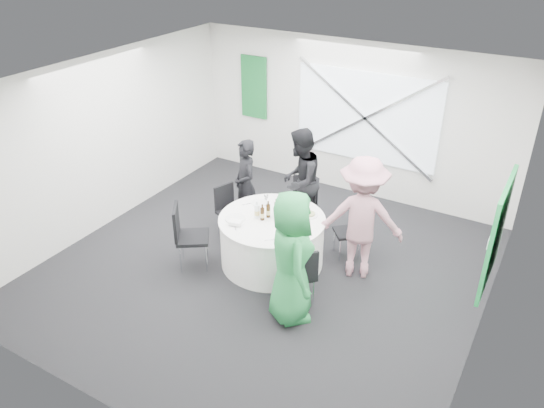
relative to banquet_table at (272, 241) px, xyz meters
The scene contains 45 objects.
floor 0.43m from the banquet_table, 90.00° to the right, with size 6.00×6.00×0.00m, color black.
ceiling 2.43m from the banquet_table, 90.00° to the right, with size 6.00×6.00×0.00m, color white.
wall_back 2.98m from the banquet_table, 90.00° to the left, with size 6.00×6.00×0.00m, color silver.
wall_front 3.36m from the banquet_table, 90.00° to the right, with size 6.00×6.00×0.00m, color silver.
wall_left 3.17m from the banquet_table, behind, with size 6.00×6.00×0.00m, color silver.
wall_right 3.17m from the banquet_table, ahead, with size 6.00×6.00×0.00m, color silver.
window_panel 2.99m from the banquet_table, 83.80° to the left, with size 2.60×0.03×1.60m, color silver.
window_brace_a 2.96m from the banquet_table, 83.71° to the left, with size 0.05×0.05×3.16m, color silver.
window_brace_b 2.96m from the banquet_table, 83.71° to the left, with size 0.05×0.05×3.16m, color silver.
green_banner 3.65m from the banquet_table, 126.03° to the left, with size 0.55×0.04×1.20m, color #125B2F.
green_sign 3.08m from the banquet_table, ahead, with size 0.05×1.20×1.40m, color #198A3E.
banquet_table is the anchor object (origin of this frame).
chair_back 1.05m from the banquet_table, 92.86° to the left, with size 0.44×0.45×0.93m.
chair_back_left 1.10m from the banquet_table, 160.34° to the left, with size 0.50×0.49×0.85m.
chair_back_right 1.24m from the banquet_table, 40.08° to the left, with size 0.53×0.52×0.82m.
chair_front_right 1.06m from the banquet_table, 38.86° to the right, with size 0.56×0.56×0.88m.
chair_front_left 1.27m from the banquet_table, 145.53° to the right, with size 0.64×0.64×1.01m.
person_man_back_left 1.24m from the banquet_table, 141.72° to the left, with size 0.56×0.36×1.52m, color black.
person_man_back 1.22m from the banquet_table, 96.54° to the left, with size 0.84×0.46×1.74m, color black.
person_woman_pink 1.38m from the banquet_table, 18.51° to the left, with size 1.18×0.55×1.83m, color #BC7A8A.
person_woman_green 1.32m from the banquet_table, 48.62° to the right, with size 0.88×0.57×1.79m, color #268B43.
plate_back 0.64m from the banquet_table, 93.05° to the left, with size 0.26×0.26×0.01m.
plate_back_left 0.63m from the banquet_table, 142.78° to the left, with size 0.25×0.25×0.01m.
plate_back_right 0.68m from the banquet_table, 39.76° to the left, with size 0.25×0.25×0.04m.
plate_front_right 0.71m from the banquet_table, 44.30° to the right, with size 0.25×0.25×0.04m.
plate_front_left 0.66m from the banquet_table, 148.66° to the right, with size 0.30×0.30×0.01m.
napkin 0.69m from the banquet_table, 130.85° to the right, with size 0.18×0.12×0.05m, color white.
beer_bottle_a 0.48m from the banquet_table, behind, with size 0.06×0.06×0.26m.
beer_bottle_b 0.49m from the banquet_table, 89.73° to the left, with size 0.06×0.06×0.26m.
beer_bottle_c 0.50m from the banquet_table, 11.22° to the right, with size 0.06×0.06×0.24m.
beer_bottle_d 0.50m from the banquet_table, 135.46° to the right, with size 0.06×0.06×0.25m.
green_water_bottle 0.56m from the banquet_table, 22.17° to the left, with size 0.08×0.08×0.32m.
clear_water_bottle 0.53m from the banquet_table, 156.21° to the right, with size 0.08×0.08×0.27m.
wine_glass_a 0.62m from the banquet_table, 29.59° to the left, with size 0.07×0.07×0.17m.
wine_glass_b 0.62m from the banquet_table, 91.64° to the left, with size 0.07×0.07×0.17m.
wine_glass_c 0.65m from the banquet_table, 132.52° to the left, with size 0.07×0.07×0.17m.
wine_glass_d 0.66m from the banquet_table, 45.02° to the left, with size 0.07×0.07×0.17m.
fork_a 0.69m from the banquet_table, 154.35° to the right, with size 0.01×0.15×0.01m, color silver.
knife_a 0.69m from the banquet_table, 123.42° to the right, with size 0.01×0.15×0.01m, color silver.
fork_b 0.69m from the banquet_table, 77.26° to the left, with size 0.01×0.15×0.01m, color silver.
knife_b 0.69m from the banquet_table, 102.43° to the left, with size 0.01×0.15×0.01m, color silver.
fork_c 0.69m from the banquet_table, 137.18° to the left, with size 0.01×0.15×0.01m, color silver.
knife_c 0.69m from the banquet_table, 162.59° to the left, with size 0.01×0.15×0.01m, color silver.
fork_d 0.69m from the banquet_table, 62.28° to the right, with size 0.01×0.15×0.01m, color silver.
knife_d 0.69m from the banquet_table, 24.65° to the right, with size 0.01×0.15×0.01m, color silver.
Camera 1 is at (3.32, -5.51, 4.64)m, focal length 35.00 mm.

